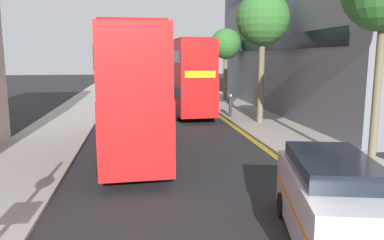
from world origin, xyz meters
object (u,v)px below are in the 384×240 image
object	(u,v)px
double_decker_bus_away	(131,88)
double_decker_bus_oncoming	(187,75)
pedestrian_far	(231,105)
taxi_minivan	(333,202)

from	to	relation	value
double_decker_bus_away	double_decker_bus_oncoming	bearing A→B (deg)	70.85
double_decker_bus_away	pedestrian_far	distance (m)	11.41
double_decker_bus_away	pedestrian_far	size ratio (longest dim) A/B	6.72
taxi_minivan	pedestrian_far	bearing A→B (deg)	83.26
double_decker_bus_away	double_decker_bus_oncoming	xyz separation A→B (m)	(4.14, 11.92, 0.00)
double_decker_bus_away	double_decker_bus_oncoming	world-z (taller)	same
double_decker_bus_oncoming	taxi_minivan	size ratio (longest dim) A/B	2.12
pedestrian_far	double_decker_bus_oncoming	bearing A→B (deg)	131.96
double_decker_bus_oncoming	pedestrian_far	xyz separation A→B (m)	(2.76, -3.07, -2.04)
double_decker_bus_oncoming	pedestrian_far	world-z (taller)	double_decker_bus_oncoming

